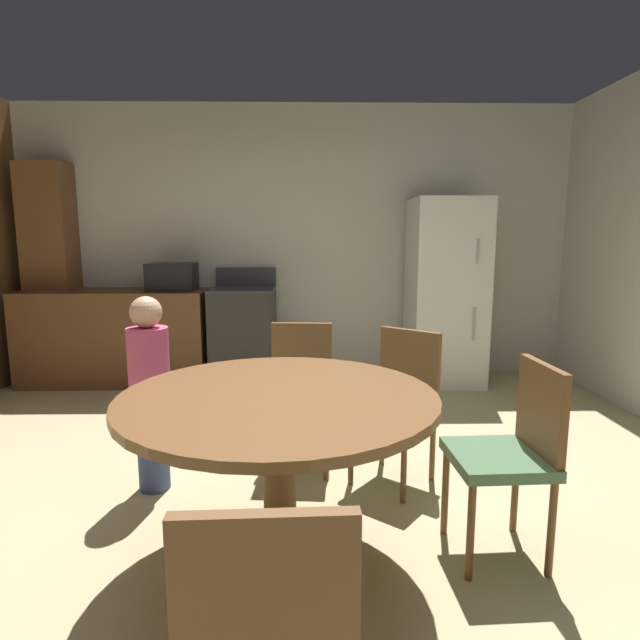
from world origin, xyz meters
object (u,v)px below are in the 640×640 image
chair_northeast (399,396)px  person_child (150,389)px  oven_range (244,334)px  dining_table (279,428)px  chair_south (269,637)px  chair_north (300,385)px  refrigerator (446,292)px  chair_east (513,447)px  microwave (172,277)px

chair_northeast → person_child: 1.40m
oven_range → dining_table: (0.52, -2.87, 0.14)m
chair_south → dining_table: bearing=0.0°
person_child → chair_north: bearing=64.4°
chair_northeast → refrigerator: bearing=-161.8°
oven_range → refrigerator: size_ratio=0.62×
chair_northeast → person_child: person_child is taller
dining_table → chair_east: chair_east is taller
refrigerator → chair_northeast: size_ratio=2.02×
dining_table → chair_north: size_ratio=1.52×
refrigerator → person_child: refrigerator is taller
microwave → chair_east: 3.62m
oven_range → chair_south: size_ratio=1.26×
chair_east → dining_table: bearing=0.0°
oven_range → person_child: 2.21m
chair_north → oven_range: bearing=-158.6°
oven_range → refrigerator: 1.99m
microwave → chair_south: (1.22, -3.88, -0.53)m
chair_south → person_child: (-0.78, 1.69, 0.08)m
dining_table → chair_south: size_ratio=1.52×
microwave → chair_east: (2.20, -2.83, -0.53)m
dining_table → chair_northeast: size_ratio=1.52×
chair_south → person_child: 1.87m
refrigerator → chair_north: bearing=-126.9°
microwave → dining_table: 3.13m
chair_northeast → microwave: bearing=-99.5°
dining_table → chair_northeast: bearing=50.7°
microwave → dining_table: (1.18, -2.87, -0.42)m
refrigerator → chair_northeast: 2.22m
refrigerator → chair_east: 2.83m
dining_table → person_child: 1.01m
dining_table → chair_south: (0.04, -1.01, -0.11)m
chair_east → chair_northeast: same height
refrigerator → chair_east: refrigerator is taller
oven_range → microwave: 0.87m
microwave → chair_east: size_ratio=0.51×
chair_north → dining_table: bearing=-0.0°
refrigerator → chair_north: size_ratio=2.02×
oven_range → chair_south: oven_range is taller
refrigerator → dining_table: refrigerator is taller
chair_east → chair_northeast: size_ratio=1.00×
chair_northeast → dining_table: bearing=0.0°
chair_east → chair_northeast: 0.83m
chair_north → person_child: size_ratio=0.80×
microwave → person_child: 2.28m
chair_south → chair_northeast: (0.61, 1.80, 0.00)m
chair_north → chair_northeast: same height
chair_south → person_child: bearing=22.7°
chair_north → chair_northeast: 0.62m
microwave → chair_north: bearing=-56.0°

